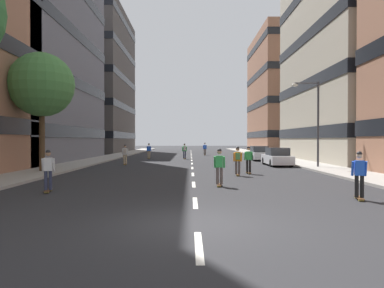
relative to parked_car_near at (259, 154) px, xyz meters
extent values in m
plane|color=#28282B|center=(-7.19, 1.24, -0.70)|extent=(176.65, 176.65, 0.00)
cube|color=#9E9991|center=(-17.16, 4.92, -0.63)|extent=(3.17, 80.97, 0.14)
cube|color=#9E9991|center=(2.78, 4.92, -0.63)|extent=(3.17, 80.97, 0.14)
cube|color=silver|center=(-7.19, -30.20, -0.70)|extent=(0.16, 2.20, 0.01)
cube|color=silver|center=(-7.19, -25.20, -0.70)|extent=(0.16, 2.20, 0.01)
cube|color=silver|center=(-7.19, -20.20, -0.70)|extent=(0.16, 2.20, 0.01)
cube|color=silver|center=(-7.19, -15.20, -0.70)|extent=(0.16, 2.20, 0.01)
cube|color=silver|center=(-7.19, -10.20, -0.70)|extent=(0.16, 2.20, 0.01)
cube|color=silver|center=(-7.19, -5.20, -0.70)|extent=(0.16, 2.20, 0.01)
cube|color=silver|center=(-7.19, -0.20, -0.70)|extent=(0.16, 2.20, 0.01)
cube|color=silver|center=(-7.19, 4.80, -0.70)|extent=(0.16, 2.20, 0.01)
cube|color=silver|center=(-7.19, 9.80, -0.70)|extent=(0.16, 2.20, 0.01)
cube|color=silver|center=(-7.19, 14.80, -0.70)|extent=(0.16, 2.20, 0.01)
cube|color=silver|center=(-7.19, 19.80, -0.70)|extent=(0.16, 2.20, 0.01)
cube|color=silver|center=(-7.19, 24.80, -0.70)|extent=(0.16, 2.20, 0.01)
cube|color=silver|center=(-7.19, 29.80, -0.70)|extent=(0.16, 2.20, 0.01)
cube|color=silver|center=(-7.19, 34.80, -0.70)|extent=(0.16, 2.20, 0.01)
cube|color=#4C4744|center=(-26.94, 24.97, 11.60)|extent=(16.39, 20.79, 24.59)
cube|color=black|center=(-26.94, 24.97, 2.25)|extent=(16.51, 20.91, 1.10)
cube|color=black|center=(-26.94, 24.97, 7.17)|extent=(16.51, 20.91, 1.10)
cube|color=black|center=(-26.94, 24.97, 12.09)|extent=(16.51, 20.91, 1.10)
cube|color=black|center=(-26.94, 24.97, 17.01)|extent=(16.51, 20.91, 1.10)
cube|color=black|center=(-26.94, 24.97, 21.93)|extent=(16.51, 20.91, 1.10)
cube|color=black|center=(12.56, -1.53, 2.21)|extent=(16.51, 19.77, 1.10)
cube|color=black|center=(12.56, -1.53, 7.05)|extent=(16.51, 19.77, 1.10)
cube|color=#9E6B51|center=(12.56, 24.97, 9.67)|extent=(16.39, 18.85, 20.75)
cube|color=black|center=(12.56, 24.97, 2.41)|extent=(16.51, 18.97, 1.10)
cube|color=black|center=(12.56, 24.97, 7.60)|extent=(16.51, 18.97, 1.10)
cube|color=black|center=(12.56, 24.97, 12.79)|extent=(16.51, 18.97, 1.10)
cube|color=black|center=(12.56, 24.97, 17.97)|extent=(16.51, 18.97, 1.10)
cube|color=silver|center=(0.00, 0.04, -0.17)|extent=(1.80, 4.40, 0.70)
cube|color=#2D3338|center=(0.00, -0.11, 0.50)|extent=(1.60, 2.10, 0.64)
cylinder|color=black|center=(-0.80, 1.49, -0.38)|extent=(0.22, 0.64, 0.64)
cylinder|color=black|center=(0.80, 1.49, -0.38)|extent=(0.22, 0.64, 0.64)
cylinder|color=black|center=(-0.80, -1.41, -0.38)|extent=(0.22, 0.64, 0.64)
cylinder|color=black|center=(0.80, -1.41, -0.38)|extent=(0.22, 0.64, 0.64)
cube|color=silver|center=(0.00, -7.75, -0.17)|extent=(1.80, 4.40, 0.70)
cube|color=#2D3338|center=(0.00, -7.90, 0.50)|extent=(1.60, 2.10, 0.64)
cylinder|color=black|center=(-0.80, -6.30, -0.38)|extent=(0.22, 0.64, 0.64)
cylinder|color=black|center=(0.80, -6.30, -0.38)|extent=(0.22, 0.64, 0.64)
cylinder|color=black|center=(-0.80, -9.20, -0.38)|extent=(0.22, 0.64, 0.64)
cylinder|color=black|center=(0.80, -9.20, -0.38)|extent=(0.22, 0.64, 0.64)
cylinder|color=#4C3823|center=(-17.16, -14.14, 1.55)|extent=(0.36, 0.36, 4.22)
sphere|color=#478442|center=(-17.16, -14.14, 5.13)|extent=(4.21, 4.21, 4.21)
cylinder|color=#3F3F44|center=(2.47, -10.53, 2.69)|extent=(0.16, 0.16, 6.50)
cylinder|color=#3F3F44|center=(1.57, -10.53, 5.84)|extent=(1.80, 0.10, 0.10)
ellipsoid|color=silver|center=(0.67, -10.53, 5.69)|extent=(0.50, 0.30, 0.24)
cube|color=brown|center=(-4.46, -16.05, -0.62)|extent=(0.26, 0.91, 0.02)
cylinder|color=#D8BF4C|center=(-4.44, -15.73, -0.66)|extent=(0.18, 0.08, 0.07)
cylinder|color=#D8BF4C|center=(-4.48, -16.37, -0.66)|extent=(0.18, 0.08, 0.07)
cylinder|color=#594C47|center=(-4.55, -16.05, -0.21)|extent=(0.15, 0.15, 0.80)
cylinder|color=#594C47|center=(-4.37, -16.06, -0.21)|extent=(0.15, 0.15, 0.80)
cube|color=orange|center=(-4.46, -16.05, 0.47)|extent=(0.33, 0.22, 0.55)
cylinder|color=orange|center=(-4.68, -15.99, 0.44)|extent=(0.11, 0.24, 0.55)
cylinder|color=orange|center=(-4.24, -16.02, 0.44)|extent=(0.11, 0.24, 0.55)
sphere|color=#997051|center=(-4.46, -16.03, 0.92)|extent=(0.22, 0.22, 0.22)
sphere|color=black|center=(-4.46, -16.03, 0.97)|extent=(0.21, 0.21, 0.21)
cube|color=#4C8C4C|center=(-4.47, -16.23, 0.50)|extent=(0.27, 0.18, 0.40)
cube|color=brown|center=(-13.31, -22.71, -0.62)|extent=(0.38, 0.92, 0.02)
cylinder|color=#D8BF4C|center=(-13.38, -22.40, -0.66)|extent=(0.19, 0.11, 0.07)
cylinder|color=#D8BF4C|center=(-13.24, -23.03, -0.66)|extent=(0.19, 0.11, 0.07)
cylinder|color=#2D334C|center=(-13.40, -22.73, -0.21)|extent=(0.17, 0.17, 0.80)
cylinder|color=#2D334C|center=(-13.22, -22.70, -0.21)|extent=(0.17, 0.17, 0.80)
cube|color=white|center=(-13.31, -22.71, 0.47)|extent=(0.35, 0.26, 0.55)
cylinder|color=white|center=(-13.54, -22.71, 0.44)|extent=(0.14, 0.24, 0.55)
cylinder|color=white|center=(-13.11, -22.62, 0.44)|extent=(0.14, 0.24, 0.55)
sphere|color=#997051|center=(-13.31, -22.70, 0.92)|extent=(0.22, 0.22, 0.22)
sphere|color=black|center=(-13.31, -22.70, 0.97)|extent=(0.21, 0.21, 0.21)
cube|color=brown|center=(-12.15, 3.38, -0.62)|extent=(0.23, 0.91, 0.02)
cylinder|color=#D8BF4C|center=(-12.14, 3.70, -0.66)|extent=(0.18, 0.08, 0.07)
cylinder|color=#D8BF4C|center=(-12.16, 3.06, -0.66)|extent=(0.18, 0.08, 0.07)
cylinder|color=tan|center=(-12.24, 3.38, -0.21)|extent=(0.14, 0.14, 0.80)
cylinder|color=tan|center=(-12.06, 3.37, -0.21)|extent=(0.14, 0.14, 0.80)
cube|color=blue|center=(-12.15, 3.38, 0.47)|extent=(0.33, 0.21, 0.55)
cylinder|color=blue|center=(-12.37, 3.43, 0.44)|extent=(0.10, 0.23, 0.55)
cylinder|color=blue|center=(-11.93, 3.42, 0.44)|extent=(0.10, 0.23, 0.55)
sphere|color=beige|center=(-12.15, 3.40, 0.92)|extent=(0.22, 0.22, 0.22)
sphere|color=black|center=(-12.15, 3.40, 0.97)|extent=(0.21, 0.21, 0.21)
cube|color=brown|center=(-1.19, -24.66, -0.62)|extent=(0.42, 0.92, 0.02)
cylinder|color=#D8BF4C|center=(-1.11, -24.35, -0.66)|extent=(0.19, 0.11, 0.07)
cylinder|color=#D8BF4C|center=(-1.27, -24.97, -0.66)|extent=(0.19, 0.11, 0.07)
cylinder|color=black|center=(-1.28, -24.64, -0.21)|extent=(0.17, 0.17, 0.80)
cylinder|color=black|center=(-1.10, -24.68, -0.21)|extent=(0.17, 0.17, 0.80)
cube|color=blue|center=(-1.19, -24.66, 0.47)|extent=(0.36, 0.27, 0.55)
cylinder|color=blue|center=(-1.39, -24.56, 0.44)|extent=(0.14, 0.24, 0.55)
cylinder|color=blue|center=(-0.96, -24.66, 0.44)|extent=(0.14, 0.24, 0.55)
sphere|color=beige|center=(-1.18, -24.64, 0.92)|extent=(0.22, 0.22, 0.22)
sphere|color=black|center=(-1.18, -24.64, 0.97)|extent=(0.21, 0.21, 0.21)
cube|color=brown|center=(-5.26, 12.23, -0.62)|extent=(0.23, 0.91, 0.02)
cylinder|color=#D8BF4C|center=(-5.27, 12.55, -0.66)|extent=(0.18, 0.08, 0.07)
cylinder|color=#D8BF4C|center=(-5.25, 11.91, -0.66)|extent=(0.18, 0.08, 0.07)
cylinder|color=#594C47|center=(-5.35, 12.22, -0.21)|extent=(0.14, 0.14, 0.80)
cylinder|color=#594C47|center=(-5.17, 12.23, -0.21)|extent=(0.14, 0.14, 0.80)
cube|color=blue|center=(-5.26, 12.23, 0.47)|extent=(0.33, 0.21, 0.55)
cylinder|color=blue|center=(-5.48, 12.27, 0.44)|extent=(0.10, 0.23, 0.55)
cylinder|color=blue|center=(-5.04, 12.28, 0.44)|extent=(0.10, 0.23, 0.55)
sphere|color=beige|center=(-5.26, 12.25, 0.92)|extent=(0.22, 0.22, 0.22)
sphere|color=black|center=(-5.26, 12.25, 0.97)|extent=(0.21, 0.21, 0.21)
cube|color=brown|center=(-5.98, -20.88, -0.62)|extent=(0.32, 0.92, 0.02)
cylinder|color=#D8BF4C|center=(-5.94, -20.57, -0.66)|extent=(0.19, 0.09, 0.07)
cylinder|color=#D8BF4C|center=(-6.03, -21.20, -0.66)|extent=(0.19, 0.09, 0.07)
cylinder|color=#594C47|center=(-6.07, -20.87, -0.21)|extent=(0.16, 0.16, 0.80)
cylinder|color=#594C47|center=(-5.89, -20.90, -0.21)|extent=(0.16, 0.16, 0.80)
cube|color=green|center=(-5.98, -20.88, 0.47)|extent=(0.34, 0.24, 0.55)
cylinder|color=green|center=(-6.19, -20.80, 0.44)|extent=(0.12, 0.24, 0.55)
cylinder|color=green|center=(-5.76, -20.86, 0.44)|extent=(0.12, 0.24, 0.55)
sphere|color=tan|center=(-5.98, -20.86, 0.92)|extent=(0.22, 0.22, 0.22)
sphere|color=black|center=(-5.98, -20.86, 0.97)|extent=(0.21, 0.21, 0.21)
cube|color=brown|center=(-13.06, -6.65, -0.62)|extent=(0.25, 0.91, 0.02)
cylinder|color=#D8BF4C|center=(-13.08, -6.33, -0.66)|extent=(0.18, 0.08, 0.07)
cylinder|color=#D8BF4C|center=(-13.04, -6.97, -0.66)|extent=(0.18, 0.08, 0.07)
cylinder|color=tan|center=(-13.15, -6.66, -0.21)|extent=(0.15, 0.15, 0.80)
cylinder|color=tan|center=(-12.97, -6.65, -0.21)|extent=(0.15, 0.15, 0.80)
cube|color=white|center=(-13.06, -6.65, 0.47)|extent=(0.33, 0.22, 0.55)
cylinder|color=white|center=(-13.28, -6.61, 0.44)|extent=(0.10, 0.23, 0.55)
cylinder|color=white|center=(-12.84, -6.59, 0.44)|extent=(0.10, 0.23, 0.55)
sphere|color=tan|center=(-13.06, -6.63, 0.92)|extent=(0.22, 0.22, 0.22)
sphere|color=black|center=(-13.06, -6.63, 0.97)|extent=(0.21, 0.21, 0.21)
cube|color=beige|center=(-13.05, -6.83, 0.50)|extent=(0.27, 0.18, 0.40)
cube|color=brown|center=(-7.99, 2.46, -0.62)|extent=(0.34, 0.92, 0.02)
cylinder|color=#D8BF4C|center=(-8.04, 2.78, -0.66)|extent=(0.19, 0.10, 0.07)
cylinder|color=#D8BF4C|center=(-7.94, 2.14, -0.66)|extent=(0.19, 0.10, 0.07)
cylinder|color=#2D334C|center=(-8.08, 2.44, -0.21)|extent=(0.16, 0.16, 0.80)
cylinder|color=#2D334C|center=(-7.90, 2.47, -0.21)|extent=(0.16, 0.16, 0.80)
cube|color=green|center=(-7.99, 2.46, 0.47)|extent=(0.35, 0.25, 0.55)
cylinder|color=green|center=(-8.21, 2.47, 0.44)|extent=(0.13, 0.24, 0.55)
cylinder|color=green|center=(-7.78, 2.54, 0.44)|extent=(0.13, 0.24, 0.55)
sphere|color=tan|center=(-7.99, 2.48, 0.92)|extent=(0.22, 0.22, 0.22)
sphere|color=black|center=(-7.99, 2.48, 0.97)|extent=(0.21, 0.21, 0.21)
cube|color=beige|center=(-7.96, 2.28, 0.50)|extent=(0.28, 0.20, 0.40)
cube|color=brown|center=(-3.60, -14.85, -0.62)|extent=(0.24, 0.91, 0.02)
cylinder|color=#D8BF4C|center=(-3.61, -14.53, -0.66)|extent=(0.18, 0.08, 0.07)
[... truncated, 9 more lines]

